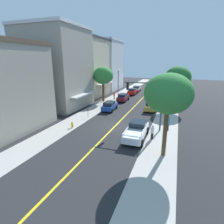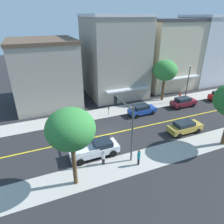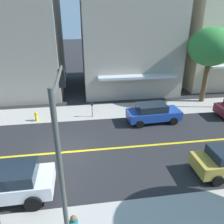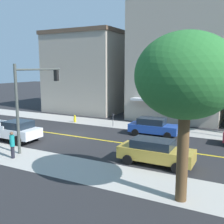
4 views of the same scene
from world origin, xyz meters
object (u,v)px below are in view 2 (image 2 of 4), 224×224
at_px(traffic_light_mast, 126,120).
at_px(pedestrian_teal_shirt, 139,157).
at_px(street_tree_left_far, 71,129).
at_px(street_tree_left_near, 165,71).
at_px(street_lamp, 188,80).
at_px(parking_meter, 109,110).
at_px(fire_hydrant, 79,119).
at_px(white_pickup_truck, 96,149).
at_px(maroon_sedan_left_curb, 183,102).
at_px(pedestrian_red_shirt, 180,96).
at_px(red_sedan_left_curb, 220,95).
at_px(gold_sedan_right_curb, 185,127).
at_px(pedestrian_white_shirt, 103,157).
at_px(blue_sedan_left_curb, 142,110).

relative_size(traffic_light_mast, pedestrian_teal_shirt, 3.43).
bearing_deg(street_tree_left_far, street_tree_left_near, 125.83).
bearing_deg(street_lamp, parking_meter, -90.18).
distance_m(fire_hydrant, street_lamp, 19.93).
bearing_deg(white_pickup_truck, traffic_light_mast, -14.36).
xyz_separation_m(fire_hydrant, pedestrian_teal_shirt, (11.83, 3.33, 0.58)).
height_order(maroon_sedan_left_curb, pedestrian_red_shirt, maroon_sedan_left_curb).
distance_m(street_tree_left_near, red_sedan_left_curb, 11.52).
relative_size(street_lamp, pedestrian_red_shirt, 4.07).
bearing_deg(red_sedan_left_curb, street_tree_left_near, 158.53).
xyz_separation_m(street_lamp, maroon_sedan_left_curb, (1.73, -1.90, -3.18)).
bearing_deg(gold_sedan_right_curb, traffic_light_mast, -174.44).
xyz_separation_m(street_tree_left_near, red_sedan_left_curb, (4.06, 9.75, -4.60)).
distance_m(street_tree_left_far, red_sedan_left_curb, 31.32).
bearing_deg(fire_hydrant, pedestrian_white_shirt, -0.05).
distance_m(street_lamp, pedestrian_red_shirt, 3.32).
bearing_deg(street_tree_left_far, maroon_sedan_left_curb, 115.78).
distance_m(gold_sedan_right_curb, pedestrian_teal_shirt, 9.43).
relative_size(parking_meter, street_lamp, 0.20).
xyz_separation_m(street_lamp, pedestrian_white_shirt, (10.38, -19.61, -3.18)).
xyz_separation_m(parking_meter, white_pickup_truck, (8.72, -5.01, 0.00)).
xyz_separation_m(maroon_sedan_left_curb, pedestrian_red_shirt, (-2.45, 1.26, 0.01)).
relative_size(maroon_sedan_left_curb, pedestrian_teal_shirt, 2.43).
bearing_deg(street_tree_left_far, street_lamp, 117.41).
distance_m(street_lamp, blue_sedan_left_curb, 10.57).
relative_size(street_tree_left_near, pedestrian_red_shirt, 4.53).
height_order(street_tree_left_far, fire_hydrant, street_tree_left_far).
xyz_separation_m(street_tree_left_near, pedestrian_red_shirt, (1.50, 2.75, -4.58)).
height_order(traffic_light_mast, pedestrian_teal_shirt, traffic_light_mast).
relative_size(traffic_light_mast, white_pickup_truck, 1.15).
bearing_deg(white_pickup_truck, gold_sedan_right_curb, 0.31).
bearing_deg(red_sedan_left_curb, parking_meter, 176.05).
bearing_deg(gold_sedan_right_curb, street_tree_left_far, -168.15).
bearing_deg(pedestrian_teal_shirt, street_tree_left_near, 3.47).
bearing_deg(traffic_light_mast, pedestrian_teal_shirt, -171.10).
xyz_separation_m(blue_sedan_left_curb, pedestrian_red_shirt, (-2.37, 9.29, 0.03)).
relative_size(street_tree_left_near, fire_hydrant, 8.86).
relative_size(fire_hydrant, red_sedan_left_curb, 0.20).
height_order(street_tree_left_near, red_sedan_left_curb, street_tree_left_near).
bearing_deg(street_lamp, traffic_light_mast, -60.31).
height_order(fire_hydrant, pedestrian_white_shirt, pedestrian_white_shirt).
xyz_separation_m(red_sedan_left_curb, blue_sedan_left_curb, (-0.20, -16.30, -0.01)).
distance_m(street_tree_left_far, street_lamp, 25.85).
bearing_deg(traffic_light_mast, fire_hydrant, 17.40).
relative_size(parking_meter, pedestrian_red_shirt, 0.82).
relative_size(street_tree_left_near, pedestrian_white_shirt, 4.47).
bearing_deg(street_tree_left_far, parking_meter, 146.07).
height_order(pedestrian_teal_shirt, pedestrian_red_shirt, pedestrian_teal_shirt).
height_order(street_lamp, pedestrian_teal_shirt, street_lamp).
bearing_deg(fire_hydrant, red_sedan_left_curb, 86.03).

